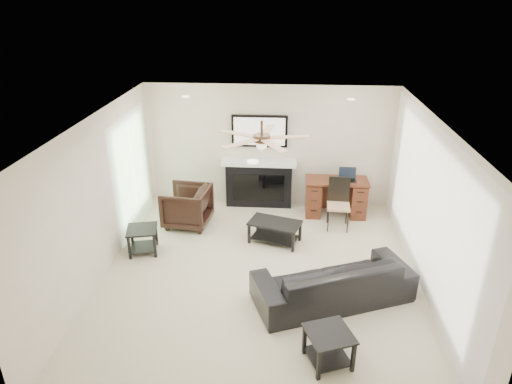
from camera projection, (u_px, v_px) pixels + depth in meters
room_shell at (274, 176)px, 6.63m from camera, size 5.50×5.54×2.52m
sofa at (333, 280)px, 6.58m from camera, size 2.44×1.67×0.66m
armchair at (187, 206)px, 8.69m from camera, size 0.93×0.91×0.77m
coffee_table at (275, 232)px, 8.15m from camera, size 1.01×0.75×0.40m
end_table_near at (328, 347)px, 5.50m from camera, size 0.67×0.67×0.45m
end_table_left at (143, 240)px, 7.84m from camera, size 0.60×0.60×0.45m
fireplace_unit at (259, 163)px, 9.24m from camera, size 1.52×0.34×1.91m
desk at (336, 197)px, 9.07m from camera, size 1.22×0.56×0.76m
desk_chair at (339, 205)px, 8.53m from camera, size 0.44×0.46×0.97m
laptop at (348, 175)px, 8.83m from camera, size 0.33×0.24×0.23m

